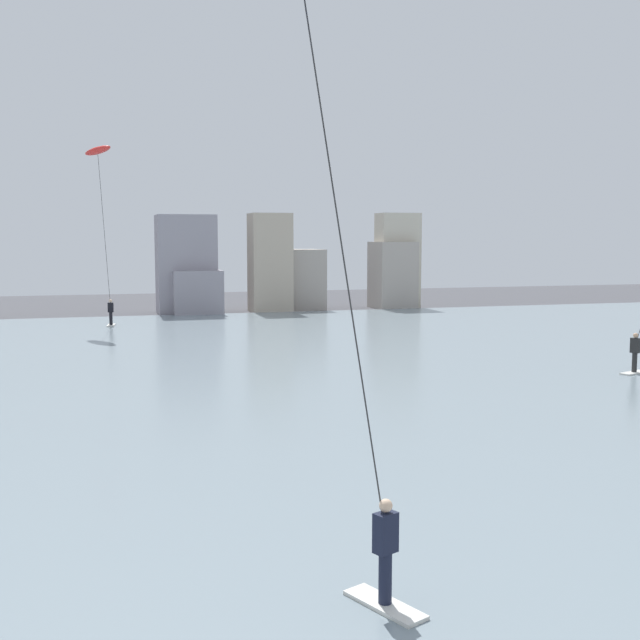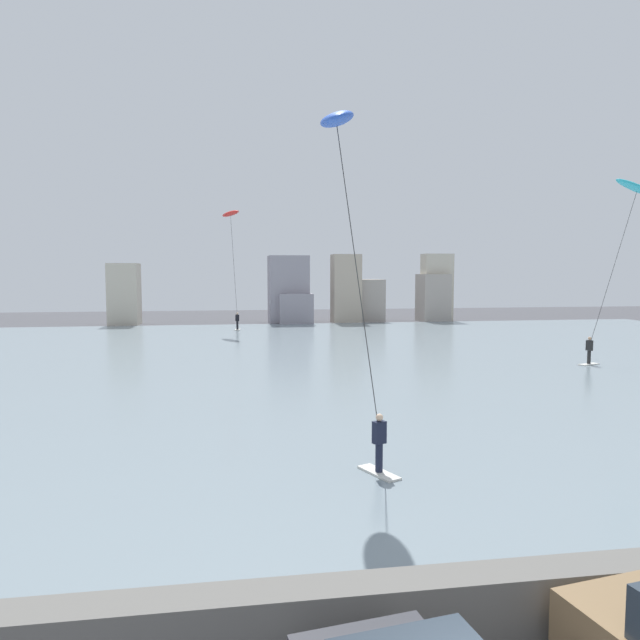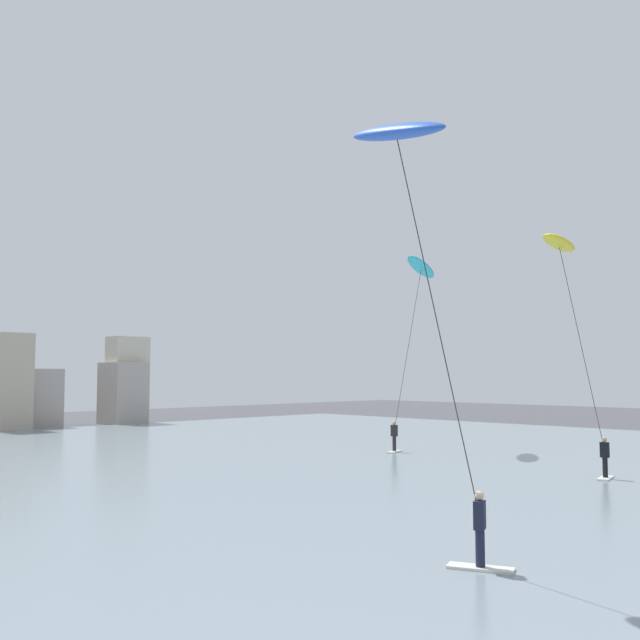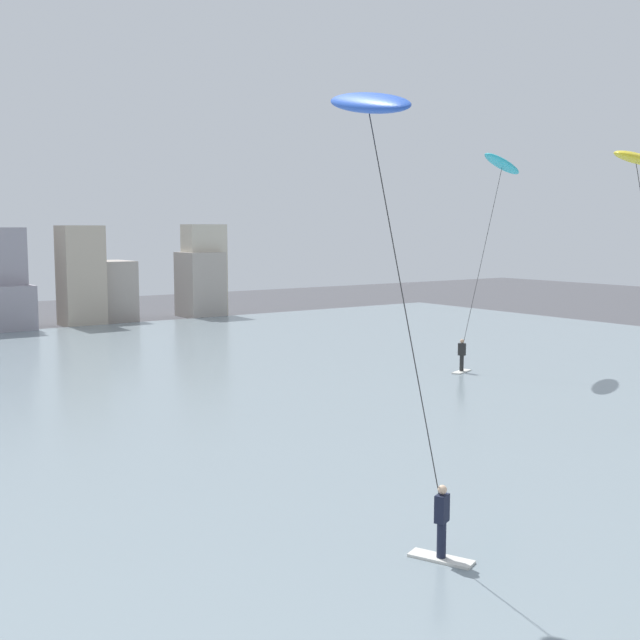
# 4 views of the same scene
# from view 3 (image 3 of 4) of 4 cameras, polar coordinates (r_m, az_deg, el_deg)

# --- Properties ---
(water_bay) EXTENTS (84.00, 52.00, 0.10)m
(water_bay) POSITION_cam_3_polar(r_m,az_deg,el_deg) (31.42, -21.33, -11.68)
(water_bay) COLOR gray
(water_bay) RESTS_ON ground
(kitesurfer_blue) EXTENTS (2.11, 3.73, 10.23)m
(kitesurfer_blue) POSITION_cam_3_polar(r_m,az_deg,el_deg) (16.79, 6.75, 11.41)
(kitesurfer_blue) COLOR silver
(kitesurfer_blue) RESTS_ON water_bay
(kitesurfer_yellow) EXTENTS (3.58, 2.57, 9.85)m
(kitesurfer_yellow) POSITION_cam_3_polar(r_m,az_deg,el_deg) (31.17, 18.60, 4.42)
(kitesurfer_yellow) COLOR silver
(kitesurfer_yellow) RESTS_ON water_bay
(kitesurfer_cyan) EXTENTS (5.54, 2.67, 10.94)m
(kitesurfer_cyan) POSITION_cam_3_polar(r_m,az_deg,el_deg) (41.70, 7.84, 3.31)
(kitesurfer_cyan) COLOR silver
(kitesurfer_cyan) RESTS_ON water_bay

